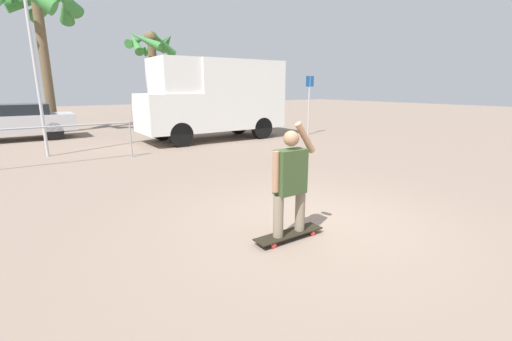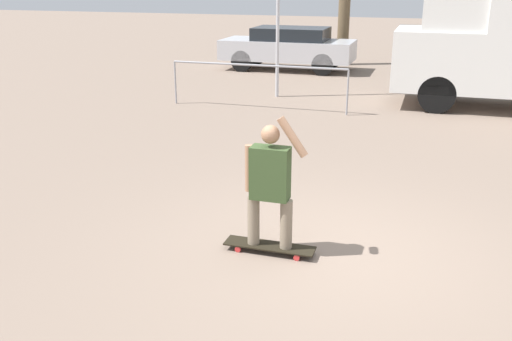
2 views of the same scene
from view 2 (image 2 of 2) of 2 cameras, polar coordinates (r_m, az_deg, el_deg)
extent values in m
plane|color=gray|center=(6.75, 7.66, -8.13)|extent=(80.00, 80.00, 0.00)
cube|color=black|center=(6.67, 1.36, -7.53)|extent=(1.06, 0.26, 0.02)
cylinder|color=red|center=(6.70, -1.82, -7.86)|extent=(0.07, 0.03, 0.07)
cylinder|color=red|center=(6.88, -1.22, -7.08)|extent=(0.07, 0.03, 0.07)
cylinder|color=red|center=(6.52, 4.09, -8.67)|extent=(0.07, 0.03, 0.07)
cylinder|color=red|center=(6.71, 4.52, -7.85)|extent=(0.07, 0.03, 0.07)
cylinder|color=gray|center=(6.60, -0.25, -4.98)|extent=(0.14, 0.14, 0.58)
cylinder|color=gray|center=(6.50, 3.03, -5.39)|extent=(0.14, 0.14, 0.58)
cube|color=#384C28|center=(6.33, 1.42, -0.27)|extent=(0.43, 0.22, 0.61)
sphere|color=#A37556|center=(6.20, 1.45, 3.64)|extent=(0.21, 0.21, 0.21)
cylinder|color=#A37556|center=(6.39, -0.70, 0.23)|extent=(0.09, 0.09, 0.54)
cylinder|color=#A37556|center=(6.14, 3.67, 3.37)|extent=(0.35, 0.09, 0.45)
cylinder|color=black|center=(14.03, 17.64, 7.27)|extent=(0.87, 0.28, 0.87)
cylinder|color=black|center=(15.88, 17.72, 8.53)|extent=(0.87, 0.28, 0.87)
cube|color=white|center=(14.85, 17.62, 10.64)|extent=(1.99, 2.15, 1.41)
cube|color=black|center=(14.82, 16.16, 11.86)|extent=(0.04, 1.83, 0.70)
cube|color=white|center=(14.74, 19.35, 15.64)|extent=(1.40, 1.98, 1.26)
cylinder|color=black|center=(19.39, -1.43, 10.90)|extent=(0.70, 0.22, 0.70)
cylinder|color=black|center=(20.88, -0.01, 11.48)|extent=(0.70, 0.22, 0.70)
cylinder|color=black|center=(18.70, 6.69, 10.48)|extent=(0.70, 0.22, 0.70)
cylinder|color=black|center=(20.23, 7.57, 11.08)|extent=(0.70, 0.22, 0.70)
cube|color=#BCBCC1|center=(19.71, 3.18, 11.96)|extent=(4.43, 1.80, 0.66)
cube|color=black|center=(19.63, 3.53, 13.50)|extent=(2.43, 1.58, 0.41)
cylinder|color=#99999E|center=(13.64, 0.17, 10.47)|extent=(4.29, 0.05, 0.05)
cylinder|color=#99999E|center=(14.50, -8.06, 8.69)|extent=(0.04, 0.04, 1.05)
cylinder|color=#99999E|center=(13.26, 9.14, 7.69)|extent=(0.04, 0.04, 1.05)
camera|label=1|loc=(5.20, -44.16, 2.71)|focal=24.00mm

